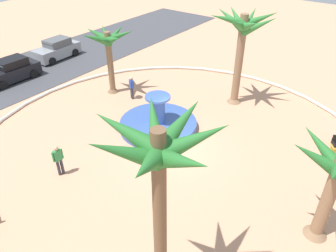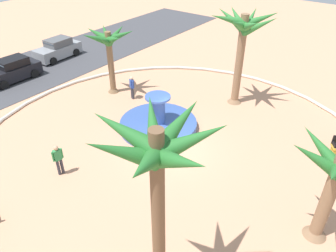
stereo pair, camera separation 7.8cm
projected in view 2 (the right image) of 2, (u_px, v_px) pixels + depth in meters
name	position (u px, v px, depth m)	size (l,w,h in m)	color
ground_plane	(172.00, 147.00, 17.39)	(80.00, 80.00, 0.00)	tan
plaza_curb	(172.00, 146.00, 17.33)	(21.47, 21.47, 0.20)	silver
street_asphalt	(15.00, 76.00, 25.02)	(48.00, 8.00, 0.03)	#424247
fountain	(158.00, 124.00, 18.79)	(4.47, 4.47, 2.11)	#38569E
palm_tree_near_fountain	(336.00, 175.00, 10.98)	(3.53, 3.31, 4.36)	#8E6B4C
palm_tree_by_curb	(109.00, 44.00, 20.96)	(3.31, 3.42, 4.53)	brown
palm_tree_mid_plaza	(243.00, 34.00, 19.11)	(4.04, 4.02, 6.01)	#8E6B4C
palm_tree_far_side	(157.00, 168.00, 8.15)	(3.63, 3.68, 6.59)	brown
person_cyclist_photo	(132.00, 86.00, 21.53)	(0.33, 0.49, 1.61)	#33333D
person_pedestrian_stroll	(58.00, 158.00, 15.13)	(0.52, 0.27, 1.65)	#33333D
parked_car_leftmost	(12.00, 70.00, 24.02)	(4.02, 1.95, 1.67)	black
parked_car_second	(58.00, 49.00, 27.78)	(4.07, 2.06, 1.67)	gray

